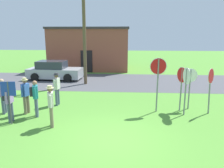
# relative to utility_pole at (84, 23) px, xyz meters

# --- Properties ---
(ground_plane) EXTENTS (80.00, 80.00, 0.00)m
(ground_plane) POSITION_rel_utility_pole_xyz_m (2.59, -8.90, -4.41)
(ground_plane) COLOR #518E33
(street_asphalt) EXTENTS (60.00, 6.40, 0.01)m
(street_asphalt) POSITION_rel_utility_pole_xyz_m (2.59, 0.93, -4.40)
(street_asphalt) COLOR #4C4C51
(street_asphalt) RESTS_ON ground
(building_background) EXTENTS (8.01, 5.41, 4.28)m
(building_background) POSITION_rel_utility_pole_xyz_m (-0.76, 7.43, -2.26)
(building_background) COLOR brown
(building_background) RESTS_ON ground
(utility_pole) EXTENTS (1.80, 0.24, 8.45)m
(utility_pole) POSITION_rel_utility_pole_xyz_m (0.00, 0.00, 0.00)
(utility_pole) COLOR brown
(utility_pole) RESTS_ON ground
(parked_car_on_street) EXTENTS (4.39, 2.20, 1.51)m
(parked_car_on_street) POSITION_rel_utility_pole_xyz_m (-2.84, 1.49, -3.72)
(parked_car_on_street) COLOR #A5A8AD
(parked_car_on_street) RESTS_ON ground
(stop_sign_tallest) EXTENTS (0.67, 0.07, 2.06)m
(stop_sign_tallest) POSITION_rel_utility_pole_xyz_m (6.22, -5.24, -3.02)
(stop_sign_tallest) COLOR slate
(stop_sign_tallest) RESTS_ON ground
(stop_sign_low_front) EXTENTS (0.33, 0.72, 2.18)m
(stop_sign_low_front) POSITION_rel_utility_pole_xyz_m (5.73, -5.55, -2.92)
(stop_sign_low_front) COLOR slate
(stop_sign_low_front) RESTS_ON ground
(stop_sign_leaning_right) EXTENTS (0.80, 0.14, 2.64)m
(stop_sign_leaning_right) POSITION_rel_utility_pole_xyz_m (4.55, -5.81, -2.59)
(stop_sign_leaning_right) COLOR slate
(stop_sign_leaning_right) RESTS_ON ground
(stop_sign_rear_left) EXTENTS (0.16, 0.76, 2.25)m
(stop_sign_rear_left) POSITION_rel_utility_pole_xyz_m (5.80, -6.15, -2.87)
(stop_sign_rear_left) COLOR slate
(stop_sign_rear_left) RESTS_ON ground
(stop_sign_leaning_left) EXTENTS (0.48, 0.60, 2.19)m
(stop_sign_leaning_left) POSITION_rel_utility_pole_xyz_m (6.99, -5.85, -2.92)
(stop_sign_leaning_left) COLOR slate
(stop_sign_leaning_left) RESTS_ON ground
(person_on_left) EXTENTS (0.31, 0.55, 1.74)m
(person_on_left) POSITION_rel_utility_pole_xyz_m (-1.64, -6.47, -3.42)
(person_on_left) COLOR #7A6B56
(person_on_left) RESTS_ON ground
(person_with_sunhat) EXTENTS (0.27, 0.57, 1.69)m
(person_with_sunhat) POSITION_rel_utility_pole_xyz_m (-2.72, -6.53, -3.46)
(person_with_sunhat) COLOR #4C5670
(person_with_sunhat) RESTS_ON ground
(person_in_blue) EXTENTS (0.32, 0.54, 1.74)m
(person_in_blue) POSITION_rel_utility_pole_xyz_m (0.04, -7.91, -3.42)
(person_in_blue) COLOR #7A6B56
(person_in_blue) RESTS_ON ground
(person_holding_notes) EXTENTS (0.32, 0.57, 1.74)m
(person_holding_notes) POSITION_rel_utility_pole_xyz_m (-0.57, -5.12, -3.42)
(person_holding_notes) COLOR #4C5670
(person_holding_notes) RESTS_ON ground
(person_near_signs) EXTENTS (0.44, 0.54, 1.69)m
(person_near_signs) POSITION_rel_utility_pole_xyz_m (-1.05, -6.82, -3.43)
(person_near_signs) COLOR #4C5670
(person_near_signs) RESTS_ON ground
(person_in_dark_shirt) EXTENTS (0.37, 0.57, 1.69)m
(person_in_dark_shirt) POSITION_rel_utility_pole_xyz_m (-1.89, -7.56, -3.43)
(person_in_dark_shirt) COLOR #4C5670
(person_in_dark_shirt) RESTS_ON ground
(info_panel_leftmost) EXTENTS (0.60, 0.09, 1.84)m
(info_panel_leftmost) POSITION_rel_utility_pole_xyz_m (-1.74, -7.78, -3.13)
(info_panel_leftmost) COLOR #4C4C51
(info_panel_leftmost) RESTS_ON ground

